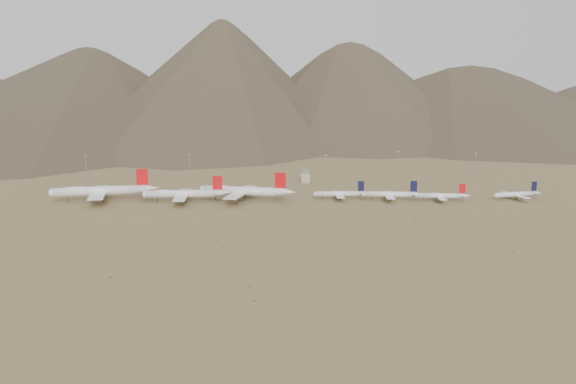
{
  "coord_description": "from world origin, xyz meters",
  "views": [
    {
      "loc": [
        13.29,
        -385.01,
        80.69
      ],
      "look_at": [
        13.95,
        30.0,
        7.05
      ],
      "focal_mm": 35.0,
      "sensor_mm": 36.0,
      "label": 1
    }
  ],
  "objects_px": {
    "widebody_west": "(101,191)",
    "narrowbody_a": "(341,194)",
    "narrowbody_b": "(391,194)",
    "control_tower": "(305,177)",
    "widebody_east": "(243,191)",
    "widebody_centre": "(184,194)"
  },
  "relations": [
    {
      "from": "control_tower",
      "to": "narrowbody_b",
      "type": "bearing_deg",
      "value": -54.88
    },
    {
      "from": "widebody_east",
      "to": "narrowbody_b",
      "type": "relative_size",
      "value": 1.59
    },
    {
      "from": "narrowbody_b",
      "to": "widebody_east",
      "type": "bearing_deg",
      "value": -176.22
    },
    {
      "from": "widebody_east",
      "to": "control_tower",
      "type": "distance_m",
      "value": 101.62
    },
    {
      "from": "widebody_centre",
      "to": "widebody_west",
      "type": "bearing_deg",
      "value": 171.53
    },
    {
      "from": "widebody_east",
      "to": "narrowbody_a",
      "type": "bearing_deg",
      "value": 16.03
    },
    {
      "from": "widebody_west",
      "to": "narrowbody_b",
      "type": "xyz_separation_m",
      "value": [
        218.33,
        2.8,
        -3.19
      ]
    },
    {
      "from": "narrowbody_a",
      "to": "control_tower",
      "type": "relative_size",
      "value": 3.6
    },
    {
      "from": "narrowbody_a",
      "to": "control_tower",
      "type": "xyz_separation_m",
      "value": [
        -24.3,
        83.98,
        0.7
      ]
    },
    {
      "from": "control_tower",
      "to": "widebody_west",
      "type": "bearing_deg",
      "value": -149.8
    },
    {
      "from": "widebody_east",
      "to": "widebody_west",
      "type": "bearing_deg",
      "value": -166.29
    },
    {
      "from": "widebody_west",
      "to": "narrowbody_b",
      "type": "bearing_deg",
      "value": -12.65
    },
    {
      "from": "widebody_centre",
      "to": "narrowbody_b",
      "type": "height_order",
      "value": "widebody_centre"
    },
    {
      "from": "narrowbody_a",
      "to": "control_tower",
      "type": "bearing_deg",
      "value": 103.44
    },
    {
      "from": "narrowbody_a",
      "to": "widebody_east",
      "type": "bearing_deg",
      "value": -179.12
    },
    {
      "from": "widebody_west",
      "to": "narrowbody_a",
      "type": "height_order",
      "value": "widebody_west"
    },
    {
      "from": "widebody_east",
      "to": "narrowbody_a",
      "type": "xyz_separation_m",
      "value": [
        73.99,
        4.63,
        -3.09
      ]
    },
    {
      "from": "narrowbody_b",
      "to": "narrowbody_a",
      "type": "bearing_deg",
      "value": 177.21
    },
    {
      "from": "widebody_west",
      "to": "widebody_east",
      "type": "xyz_separation_m",
      "value": [
        106.63,
        2.37,
        -0.48
      ]
    },
    {
      "from": "narrowbody_a",
      "to": "narrowbody_b",
      "type": "relative_size",
      "value": 0.92
    },
    {
      "from": "widebody_centre",
      "to": "narrowbody_a",
      "type": "relative_size",
      "value": 1.52
    },
    {
      "from": "widebody_east",
      "to": "control_tower",
      "type": "bearing_deg",
      "value": 73.16
    }
  ]
}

